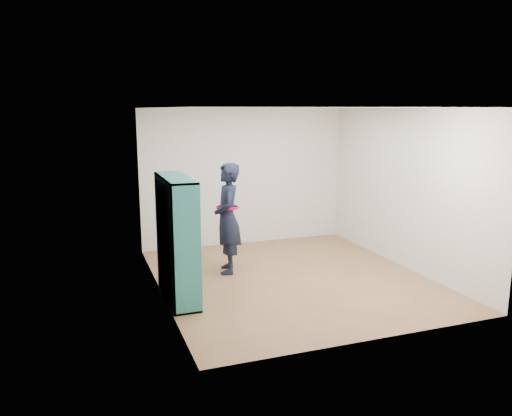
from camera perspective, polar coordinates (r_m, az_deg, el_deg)
name	(u,v)px	position (r m, az deg, el deg)	size (l,w,h in m)	color
floor	(291,278)	(7.84, 4.07, -8.00)	(4.50, 4.50, 0.00)	brown
ceiling	(294,108)	(7.41, 4.35, 11.36)	(4.50, 4.50, 0.00)	white
wall_left	(159,204)	(6.96, -11.03, 0.42)	(0.02, 4.50, 2.60)	silver
wall_right	(404,189)	(8.52, 16.60, 2.12)	(0.02, 4.50, 2.60)	silver
wall_back	(245,177)	(9.59, -1.27, 3.56)	(4.00, 0.02, 2.60)	silver
wall_front	(377,229)	(5.58, 13.63, -2.35)	(4.00, 0.02, 2.60)	silver
bookshelf	(175,240)	(6.88, -9.21, -3.60)	(0.37, 1.27, 1.70)	#287C73
person	(228,218)	(7.91, -3.27, -1.18)	(0.56, 0.72, 1.76)	black
smartphone	(218,210)	(7.95, -4.37, -0.28)	(0.03, 0.10, 0.12)	silver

